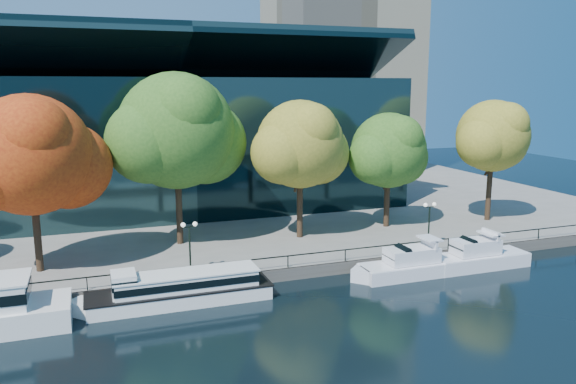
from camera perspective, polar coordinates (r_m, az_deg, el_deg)
name	(u,v)px	position (r m, az deg, el deg)	size (l,w,h in m)	color
ground	(303,293)	(42.31, 1.50, -10.27)	(160.00, 160.00, 0.00)	black
promenade	(205,197)	(75.99, -8.45, -0.48)	(90.00, 67.08, 1.00)	slate
railing	(288,256)	(44.55, -0.01, -6.53)	(88.20, 0.08, 0.99)	black
convention_building	(178,141)	(69.67, -11.12, 5.08)	(50.00, 24.57, 21.43)	black
tour_boat	(176,288)	(40.85, -11.33, -9.56)	(14.11, 3.15, 2.68)	white
cruiser_near	(412,265)	(46.76, 12.48, -7.21)	(10.56, 2.72, 3.06)	white
cruiser_far	(475,256)	(50.14, 18.48, -6.23)	(9.70, 2.69, 3.17)	white
tree_1	(33,157)	(46.21, -24.46, 3.23)	(11.40, 9.35, 13.65)	black
tree_2	(179,133)	(50.52, -11.03, 5.88)	(12.85, 10.54, 15.41)	black
tree_3	(302,146)	(52.00, 1.43, 4.68)	(10.20, 8.36, 12.92)	black
tree_4	(390,152)	(57.12, 10.33, 4.02)	(9.41, 7.72, 11.56)	black
tree_5	(494,138)	(62.68, 20.20, 5.22)	(9.38, 7.69, 12.75)	black
lamp_1	(189,236)	(43.33, -9.98, -4.38)	(1.26, 0.36, 4.03)	black
lamp_2	(429,214)	(51.18, 14.18, -2.20)	(1.26, 0.36, 4.03)	black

